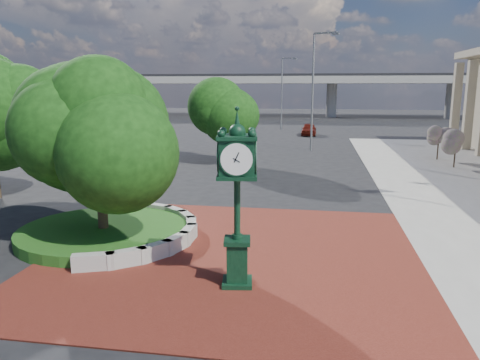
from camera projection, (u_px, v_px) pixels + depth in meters
name	position (u px, v px, depth m)	size (l,w,h in m)	color
ground	(238.00, 245.00, 16.38)	(200.00, 200.00, 0.00)	black
plaza	(233.00, 255.00, 15.41)	(12.00, 12.00, 0.04)	maroon
planter_wall	(164.00, 234.00, 16.76)	(2.96, 6.77, 0.54)	#9E9B93
grass_bed	(104.00, 233.00, 17.14)	(6.10, 6.10, 0.40)	#174614
overpass	(302.00, 80.00, 82.83)	(90.00, 12.00, 7.50)	#9E9B93
tree_planter	(98.00, 137.00, 16.44)	(5.20, 5.20, 6.33)	#38281C
tree_street	(225.00, 117.00, 33.79)	(4.40, 4.40, 5.45)	#38281C
post_clock	(237.00, 192.00, 12.54)	(1.13, 1.13, 4.88)	black
parked_car	(309.00, 129.00, 52.67)	(1.60, 3.97, 1.35)	#55140C
street_lamp_near	(315.00, 83.00, 39.13)	(2.11, 0.94, 9.78)	slate
street_lamp_far	(283.00, 88.00, 58.49)	(1.96, 0.69, 8.89)	slate
shrub_mid	(456.00, 145.00, 31.46)	(1.20, 1.20, 2.20)	#38281C
shrub_far	(439.00, 139.00, 34.89)	(1.20, 1.20, 2.20)	#38281C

